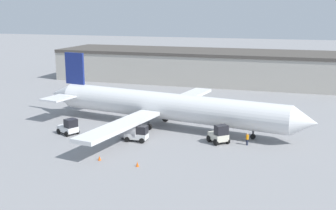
% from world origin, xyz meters
% --- Properties ---
extents(ground_plane, '(400.00, 400.00, 0.00)m').
position_xyz_m(ground_plane, '(0.00, 0.00, 0.00)').
color(ground_plane, gray).
extents(terminal_building, '(80.90, 17.35, 7.45)m').
position_xyz_m(terminal_building, '(1.38, 41.10, 3.73)').
color(terminal_building, '#ADA89E').
rests_on(terminal_building, ground_plane).
extents(airplane, '(42.92, 35.74, 10.20)m').
position_xyz_m(airplane, '(-0.90, 0.16, 3.08)').
color(airplane, silver).
rests_on(airplane, ground_plane).
extents(ground_crew_worker, '(0.35, 0.35, 1.60)m').
position_xyz_m(ground_crew_worker, '(12.16, -4.97, 0.85)').
color(ground_crew_worker, '#1E2338').
rests_on(ground_crew_worker, ground_plane).
extents(baggage_tug, '(3.25, 3.29, 2.52)m').
position_xyz_m(baggage_tug, '(8.59, -5.24, 1.14)').
color(baggage_tug, beige).
rests_on(baggage_tug, ground_plane).
extents(belt_loader_truck, '(2.95, 1.80, 2.13)m').
position_xyz_m(belt_loader_truck, '(-1.74, -7.61, 1.00)').
color(belt_loader_truck, silver).
rests_on(belt_loader_truck, ground_plane).
extents(pushback_tug, '(3.33, 2.98, 2.28)m').
position_xyz_m(pushback_tug, '(-12.05, -7.55, 1.04)').
color(pushback_tug, silver).
rests_on(pushback_tug, ground_plane).
extents(safety_cone_near, '(0.36, 0.36, 0.55)m').
position_xyz_m(safety_cone_near, '(-3.34, -15.68, 0.28)').
color(safety_cone_near, '#EF590F').
rests_on(safety_cone_near, ground_plane).
extents(safety_cone_far, '(0.36, 0.36, 0.55)m').
position_xyz_m(safety_cone_far, '(1.54, -16.19, 0.28)').
color(safety_cone_far, '#EF590F').
rests_on(safety_cone_far, ground_plane).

